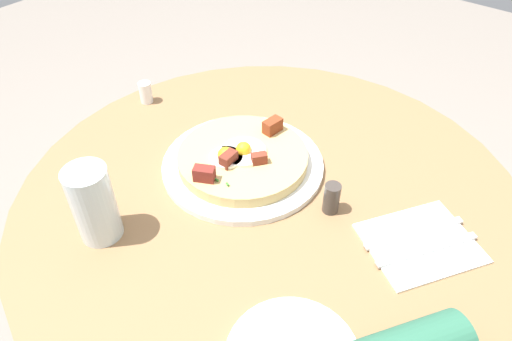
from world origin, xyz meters
TOP-DOWN VIEW (x-y plane):
  - dining_table at (0.00, 0.00)m, footprint 0.91×0.91m
  - pizza_plate at (-0.02, -0.08)m, footprint 0.30×0.30m
  - breakfast_pizza at (-0.02, -0.08)m, footprint 0.24×0.24m
  - napkin at (-0.05, 0.26)m, footprint 0.22×0.21m
  - fork at (-0.04, 0.28)m, footprint 0.16×0.11m
  - knife at (-0.06, 0.25)m, footprint 0.16×0.11m
  - water_glass at (0.25, -0.15)m, footprint 0.07×0.07m
  - salt_shaker at (-0.06, -0.39)m, footprint 0.03×0.03m
  - pepper_shaker at (-0.03, 0.11)m, footprint 0.03×0.03m

SIDE VIEW (x-z plane):
  - dining_table at x=0.00m, z-range 0.19..0.91m
  - napkin at x=-0.05m, z-range 0.72..0.72m
  - pizza_plate at x=-0.02m, z-range 0.72..0.73m
  - fork at x=-0.04m, z-range 0.72..0.73m
  - knife at x=-0.06m, z-range 0.72..0.73m
  - salt_shaker at x=-0.06m, z-range 0.72..0.77m
  - breakfast_pizza at x=-0.02m, z-range 0.72..0.77m
  - pepper_shaker at x=-0.03m, z-range 0.72..0.78m
  - water_glass at x=0.25m, z-range 0.72..0.85m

